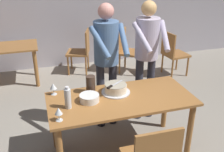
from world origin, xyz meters
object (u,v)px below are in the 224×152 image
(person_cutting_cake, at_px, (107,54))
(background_chair_0, at_px, (173,52))
(water_bottle, at_px, (68,98))
(background_table, at_px, (10,55))
(plate_stack, at_px, (89,98))
(cake_on_platter, at_px, (116,89))
(background_chair_1, at_px, (127,49))
(wine_glass_near, at_px, (53,86))
(wine_glass_far, at_px, (58,111))
(background_chair_3, at_px, (81,50))
(main_dining_table, at_px, (121,107))
(hurricane_lamp, at_px, (91,84))
(cake_knife, at_px, (112,86))
(person_standing_beside, at_px, (147,49))

(person_cutting_cake, xyz_separation_m, background_chair_0, (1.74, 1.32, -0.58))
(water_bottle, relative_size, background_table, 0.25)
(plate_stack, relative_size, background_chair_0, 0.24)
(cake_on_platter, height_order, background_table, cake_on_platter)
(background_chair_1, bearing_deg, water_bottle, -122.83)
(wine_glass_near, xyz_separation_m, wine_glass_far, (-0.00, -0.56, 0.00))
(wine_glass_near, height_order, background_table, wine_glass_near)
(wine_glass_near, relative_size, wine_glass_far, 1.00)
(wine_glass_near, distance_m, background_chair_3, 2.43)
(main_dining_table, bearing_deg, wine_glass_far, -160.71)
(background_chair_1, bearing_deg, person_cutting_cake, -118.14)
(wine_glass_far, distance_m, background_chair_0, 3.31)
(cake_on_platter, xyz_separation_m, wine_glass_far, (-0.71, -0.40, 0.05))
(hurricane_lamp, bearing_deg, background_chair_0, 39.50)
(cake_on_platter, xyz_separation_m, background_chair_1, (0.96, 2.21, -0.31))
(main_dining_table, relative_size, water_bottle, 6.63)
(background_table, bearing_deg, plate_stack, -67.99)
(wine_glass_near, distance_m, background_chair_1, 2.66)
(cake_knife, distance_m, hurricane_lamp, 0.26)
(cake_on_platter, relative_size, background_chair_0, 0.38)
(plate_stack, height_order, person_cutting_cake, person_cutting_cake)
(person_standing_beside, distance_m, background_table, 2.68)
(person_standing_beside, xyz_separation_m, background_chair_0, (1.17, 1.29, -0.58))
(main_dining_table, xyz_separation_m, cake_on_platter, (-0.02, 0.14, 0.17))
(cake_on_platter, relative_size, wine_glass_far, 2.36)
(person_standing_beside, height_order, background_chair_0, person_standing_beside)
(plate_stack, distance_m, background_chair_1, 2.67)
(main_dining_table, xyz_separation_m, water_bottle, (-0.60, -0.04, 0.23))
(water_bottle, xyz_separation_m, person_cutting_cake, (0.61, 0.64, 0.21))
(background_chair_0, distance_m, background_chair_1, 0.92)
(plate_stack, relative_size, background_chair_3, 0.24)
(cake_knife, relative_size, background_chair_1, 0.26)
(water_bottle, bearing_deg, wine_glass_far, -119.57)
(background_chair_1, distance_m, background_chair_3, 0.95)
(wine_glass_far, distance_m, water_bottle, 0.24)
(cake_knife, bearing_deg, person_standing_beside, 38.68)
(background_chair_3, bearing_deg, cake_knife, -92.34)
(plate_stack, relative_size, wine_glass_far, 1.53)
(water_bottle, relative_size, background_chair_1, 0.28)
(cake_on_platter, xyz_separation_m, person_standing_beside, (0.60, 0.49, 0.27))
(cake_on_platter, bearing_deg, water_bottle, -162.65)
(plate_stack, relative_size, background_table, 0.22)
(background_table, bearing_deg, background_chair_3, 6.37)
(cake_knife, relative_size, water_bottle, 0.95)
(hurricane_lamp, relative_size, background_chair_0, 0.23)
(hurricane_lamp, distance_m, background_chair_3, 2.41)
(hurricane_lamp, xyz_separation_m, person_standing_beside, (0.88, 0.40, 0.22))
(background_chair_0, height_order, background_chair_3, same)
(main_dining_table, relative_size, person_cutting_cake, 0.96)
(cake_on_platter, height_order, background_chair_3, background_chair_3)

